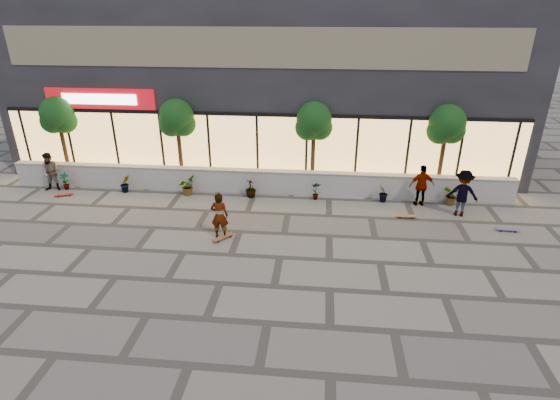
# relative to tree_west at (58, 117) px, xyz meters

# --- Properties ---
(ground) EXTENTS (80.00, 80.00, 0.00)m
(ground) POSITION_rel_tree_west_xyz_m (9.00, -7.70, -2.99)
(ground) COLOR gray
(ground) RESTS_ON ground
(planter_wall) EXTENTS (22.00, 0.42, 1.04)m
(planter_wall) POSITION_rel_tree_west_xyz_m (9.00, -0.70, -2.46)
(planter_wall) COLOR silver
(planter_wall) RESTS_ON ground
(retail_building) EXTENTS (24.00, 9.17, 8.50)m
(retail_building) POSITION_rel_tree_west_xyz_m (9.00, 4.79, 1.26)
(retail_building) COLOR #232429
(retail_building) RESTS_ON ground
(shrub_a) EXTENTS (0.43, 0.29, 0.81)m
(shrub_a) POSITION_rel_tree_west_xyz_m (0.50, -1.25, -2.58)
(shrub_a) COLOR #133D16
(shrub_a) RESTS_ON ground
(shrub_b) EXTENTS (0.57, 0.57, 0.81)m
(shrub_b) POSITION_rel_tree_west_xyz_m (3.30, -1.25, -2.58)
(shrub_b) COLOR #133D16
(shrub_b) RESTS_ON ground
(shrub_c) EXTENTS (0.68, 0.77, 0.81)m
(shrub_c) POSITION_rel_tree_west_xyz_m (6.10, -1.25, -2.58)
(shrub_c) COLOR #133D16
(shrub_c) RESTS_ON ground
(shrub_d) EXTENTS (0.64, 0.64, 0.81)m
(shrub_d) POSITION_rel_tree_west_xyz_m (8.90, -1.25, -2.58)
(shrub_d) COLOR #133D16
(shrub_d) RESTS_ON ground
(shrub_e) EXTENTS (0.46, 0.35, 0.81)m
(shrub_e) POSITION_rel_tree_west_xyz_m (11.70, -1.25, -2.58)
(shrub_e) COLOR #133D16
(shrub_e) RESTS_ON ground
(shrub_f) EXTENTS (0.55, 0.57, 0.81)m
(shrub_f) POSITION_rel_tree_west_xyz_m (14.50, -1.25, -2.58)
(shrub_f) COLOR #133D16
(shrub_f) RESTS_ON ground
(shrub_g) EXTENTS (0.77, 0.84, 0.81)m
(shrub_g) POSITION_rel_tree_west_xyz_m (17.30, -1.25, -2.58)
(shrub_g) COLOR #133D16
(shrub_g) RESTS_ON ground
(tree_west) EXTENTS (1.60, 1.50, 3.92)m
(tree_west) POSITION_rel_tree_west_xyz_m (0.00, 0.00, 0.00)
(tree_west) COLOR #402416
(tree_west) RESTS_ON ground
(tree_midwest) EXTENTS (1.60, 1.50, 3.92)m
(tree_midwest) POSITION_rel_tree_west_xyz_m (5.50, 0.00, 0.00)
(tree_midwest) COLOR #402416
(tree_midwest) RESTS_ON ground
(tree_mideast) EXTENTS (1.60, 1.50, 3.92)m
(tree_mideast) POSITION_rel_tree_west_xyz_m (11.50, 0.00, 0.00)
(tree_mideast) COLOR #402416
(tree_mideast) RESTS_ON ground
(tree_east) EXTENTS (1.60, 1.50, 3.92)m
(tree_east) POSITION_rel_tree_west_xyz_m (17.00, 0.00, 0.00)
(tree_east) COLOR #402416
(tree_east) RESTS_ON ground
(skater_center) EXTENTS (0.63, 0.42, 1.70)m
(skater_center) POSITION_rel_tree_west_xyz_m (8.39, -4.88, -2.14)
(skater_center) COLOR white
(skater_center) RESTS_ON ground
(skater_left) EXTENTS (0.92, 0.76, 1.74)m
(skater_left) POSITION_rel_tree_west_xyz_m (0.04, -1.40, -2.11)
(skater_left) COLOR #947E60
(skater_left) RESTS_ON ground
(skater_right_near) EXTENTS (1.06, 0.54, 1.74)m
(skater_right_near) POSITION_rel_tree_west_xyz_m (16.00, -1.40, -2.11)
(skater_right_near) COLOR silver
(skater_right_near) RESTS_ON ground
(skater_right_far) EXTENTS (1.32, 0.91, 1.87)m
(skater_right_far) POSITION_rel_tree_west_xyz_m (17.37, -2.20, -2.05)
(skater_right_far) COLOR maroon
(skater_right_far) RESTS_ON ground
(skateboard_center) EXTENTS (0.72, 0.79, 0.10)m
(skateboard_center) POSITION_rel_tree_west_xyz_m (8.52, -5.04, -2.90)
(skateboard_center) COLOR brown
(skateboard_center) RESTS_ON ground
(skateboard_left) EXTENTS (0.77, 0.49, 0.09)m
(skateboard_left) POSITION_rel_tree_west_xyz_m (0.79, -1.97, -2.91)
(skateboard_left) COLOR red
(skateboard_left) RESTS_ON ground
(skateboard_right_near) EXTENTS (0.78, 0.20, 0.09)m
(skateboard_right_near) POSITION_rel_tree_west_xyz_m (15.26, -2.68, -2.91)
(skateboard_right_near) COLOR #9E6133
(skateboard_right_near) RESTS_ON ground
(skateboard_right_far) EXTENTS (0.83, 0.25, 0.10)m
(skateboard_right_far) POSITION_rel_tree_west_xyz_m (18.80, -3.43, -2.90)
(skateboard_right_far) COLOR #5D4E8F
(skateboard_right_far) RESTS_ON ground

